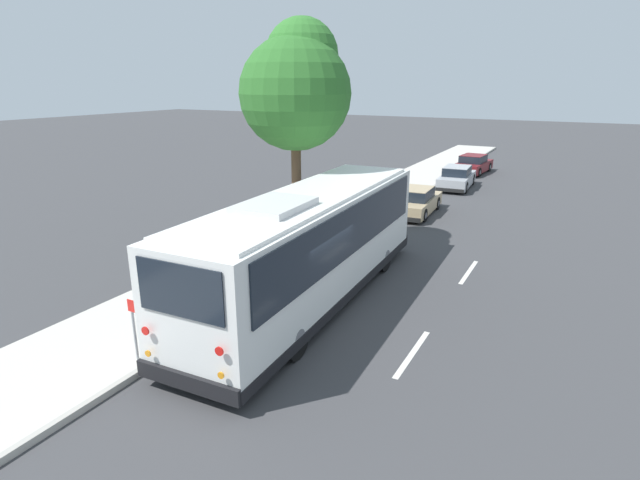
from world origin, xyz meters
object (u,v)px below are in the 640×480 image
at_px(sign_post_near, 134,329).
at_px(sign_post_far, 175,307).
at_px(shuttle_bus, 311,242).
at_px(parked_sedan_tan, 415,202).
at_px(parked_sedan_maroon, 473,165).
at_px(parked_sedan_silver, 457,178).
at_px(street_tree, 297,86).

xyz_separation_m(sign_post_near, sign_post_far, (1.27, 0.00, 0.02)).
relative_size(sign_post_near, sign_post_far, 0.98).
height_order(shuttle_bus, parked_sedan_tan, shuttle_bus).
xyz_separation_m(parked_sedan_tan, parked_sedan_maroon, (12.87, -0.02, 0.00)).
bearing_deg(shuttle_bus, sign_post_far, 152.25).
relative_size(parked_sedan_silver, parked_sedan_maroon, 1.02).
distance_m(shuttle_bus, parked_sedan_maroon, 24.07).
distance_m(parked_sedan_maroon, sign_post_far, 27.72).
bearing_deg(shuttle_bus, parked_sedan_silver, -1.74).
relative_size(parked_sedan_tan, street_tree, 0.54).
bearing_deg(parked_sedan_maroon, sign_post_near, -178.18).
distance_m(parked_sedan_silver, sign_post_far, 22.02).
xyz_separation_m(shuttle_bus, parked_sedan_tan, (11.16, 0.47, -1.22)).
relative_size(parked_sedan_maroon, sign_post_far, 2.92).
height_order(parked_sedan_tan, sign_post_near, sign_post_near).
bearing_deg(parked_sedan_silver, sign_post_far, 172.36).
bearing_deg(parked_sedan_tan, sign_post_near, 172.70).
relative_size(shuttle_bus, parked_sedan_tan, 2.55).
bearing_deg(shuttle_bus, sign_post_near, 158.23).
bearing_deg(parked_sedan_silver, parked_sedan_maroon, -1.19).
xyz_separation_m(parked_sedan_silver, sign_post_near, (-23.23, 1.53, 0.29)).
height_order(parked_sedan_silver, sign_post_near, sign_post_near).
bearing_deg(parked_sedan_tan, shuttle_bus, 179.61).
bearing_deg(sign_post_far, parked_sedan_silver, -3.99).
relative_size(parked_sedan_tan, parked_sedan_maroon, 1.00).
height_order(shuttle_bus, street_tree, street_tree).
xyz_separation_m(shuttle_bus, sign_post_far, (-3.66, 1.74, -0.89)).
bearing_deg(sign_post_near, parked_sedan_maroon, -2.55).
bearing_deg(parked_sedan_maroon, parked_sedan_tan, -175.74).
relative_size(parked_sedan_tan, sign_post_near, 3.00).
height_order(shuttle_bus, sign_post_far, shuttle_bus).
bearing_deg(shuttle_bus, street_tree, 32.92).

